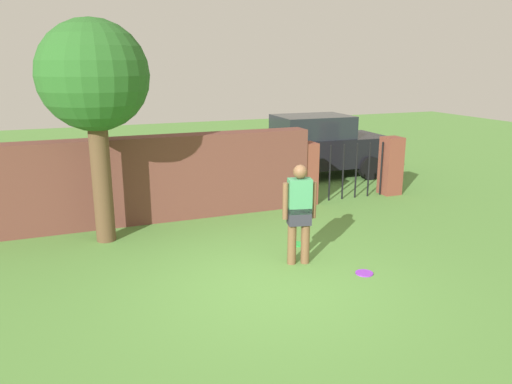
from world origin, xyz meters
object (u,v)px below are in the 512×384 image
frisbee_purple (364,273)px  person (299,210)px  frisbee_green (296,244)px  car (312,146)px  tree (94,80)px

frisbee_purple → person: bearing=135.5°
frisbee_green → frisbee_purple: bearing=-74.3°
frisbee_purple → car: bearing=69.4°
person → frisbee_green: person is taller
tree → car: size_ratio=0.91×
frisbee_purple → frisbee_green: same height
car → frisbee_green: (-2.77, -4.71, -0.85)m
frisbee_purple → frisbee_green: bearing=105.7°
person → car: (3.10, 5.48, -0.04)m
car → frisbee_green: bearing=61.4°
tree → person: tree is taller
tree → frisbee_green: size_ratio=14.32×
person → frisbee_green: 1.22m
frisbee_purple → frisbee_green: 1.58m
tree → frisbee_purple: bearing=-40.2°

